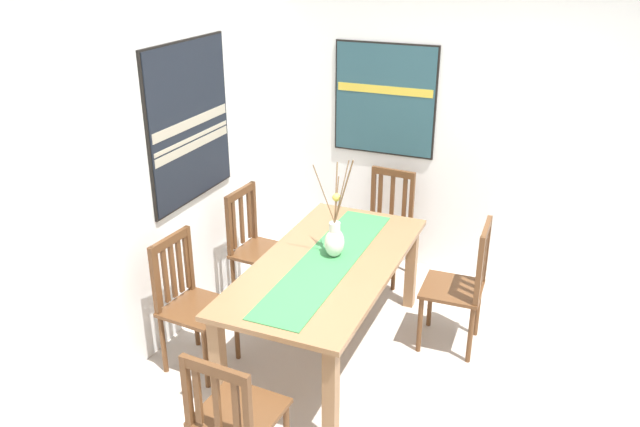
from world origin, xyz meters
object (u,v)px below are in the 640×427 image
object	(u,v)px
chair_1	(190,300)
chair_3	(257,247)
centerpiece_vase	(335,238)
chair_0	(234,416)
dining_table	(328,275)
chair_2	(461,284)
painting_on_back_wall	(189,123)
painting_on_side_wall	(385,100)
chair_4	(386,223)

from	to	relation	value
chair_1	chair_3	bearing A→B (deg)	-1.29
centerpiece_vase	chair_0	world-z (taller)	centerpiece_vase
dining_table	chair_3	bearing A→B (deg)	60.71
chair_2	chair_3	world-z (taller)	chair_2
chair_1	chair_2	world-z (taller)	chair_2
painting_on_back_wall	painting_on_side_wall	size ratio (longest dim) A/B	1.21
chair_2	painting_on_side_wall	bearing A→B (deg)	40.63
chair_3	painting_on_back_wall	world-z (taller)	painting_on_back_wall
chair_2	painting_on_side_wall	xyz separation A→B (m)	(1.13, 0.97, 1.00)
chair_1	painting_on_side_wall	world-z (taller)	painting_on_side_wall
chair_0	painting_on_side_wall	xyz separation A→B (m)	(2.92, 0.14, 1.03)
chair_3	painting_on_back_wall	distance (m)	1.16
centerpiece_vase	chair_3	xyz separation A→B (m)	(0.35, 0.81, -0.38)
chair_0	chair_2	xyz separation A→B (m)	(1.79, -0.83, 0.03)
chair_2	painting_on_side_wall	distance (m)	1.80
chair_0	chair_3	bearing A→B (deg)	24.66
painting_on_back_wall	painting_on_side_wall	world-z (taller)	painting_on_back_wall
dining_table	chair_2	bearing A→B (deg)	-61.42
chair_0	chair_1	distance (m)	1.19
chair_1	chair_2	size ratio (longest dim) A/B	0.97
centerpiece_vase	painting_on_side_wall	world-z (taller)	painting_on_side_wall
chair_0	chair_3	size ratio (longest dim) A/B	0.92
chair_4	painting_on_back_wall	world-z (taller)	painting_on_back_wall
chair_0	chair_2	bearing A→B (deg)	-24.89
dining_table	centerpiece_vase	bearing A→B (deg)	-6.96
chair_1	painting_on_side_wall	xyz separation A→B (m)	(2.07, -0.69, 1.00)
centerpiece_vase	painting_on_side_wall	bearing A→B (deg)	5.33
chair_1	chair_3	distance (m)	0.93
chair_2	chair_0	bearing A→B (deg)	155.11
chair_4	centerpiece_vase	bearing A→B (deg)	179.81
chair_4	painting_on_back_wall	distance (m)	1.95
centerpiece_vase	painting_on_side_wall	distance (m)	1.63
dining_table	chair_4	bearing A→B (deg)	-0.69
chair_2	painting_on_back_wall	size ratio (longest dim) A/B	0.85
chair_3	painting_on_back_wall	xyz separation A→B (m)	(-0.29, 0.35, 1.06)
centerpiece_vase	chair_2	size ratio (longest dim) A/B	0.73
chair_3	chair_4	distance (m)	1.18
centerpiece_vase	painting_on_back_wall	size ratio (longest dim) A/B	0.62
dining_table	centerpiece_vase	distance (m)	0.26
dining_table	chair_1	xyz separation A→B (m)	(-0.48, 0.82, -0.13)
centerpiece_vase	chair_0	size ratio (longest dim) A/B	0.81
centerpiece_vase	chair_4	xyz separation A→B (m)	(1.21, -0.00, -0.39)
chair_3	dining_table	bearing A→B (deg)	-119.29
chair_2	chair_3	size ratio (longest dim) A/B	1.02
chair_0	chair_1	size ratio (longest dim) A/B	0.93
dining_table	chair_4	xyz separation A→B (m)	(1.30, -0.02, -0.15)
chair_1	chair_2	distance (m)	1.91
chair_0	chair_4	bearing A→B (deg)	-0.01
chair_3	painting_on_side_wall	size ratio (longest dim) A/B	1.01
chair_2	chair_4	distance (m)	1.18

